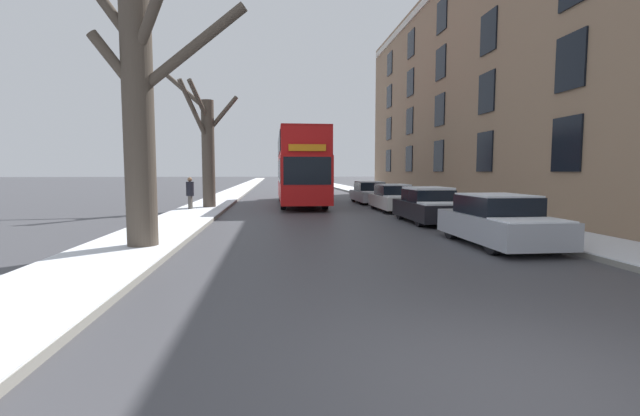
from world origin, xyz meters
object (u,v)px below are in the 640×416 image
Objects in this scene: double_decker_bus at (300,165)px; parked_car_0 at (498,222)px; parked_car_3 at (370,193)px; bare_tree_left_1 at (206,145)px; parked_car_2 at (393,198)px; pedestrian_left_sidewalk at (190,193)px; bare_tree_left_0 at (139,98)px; parked_car_1 at (429,206)px.

parked_car_0 is at bearing -73.32° from double_decker_bus.
bare_tree_left_1 is at bearing -157.84° from parked_car_3.
bare_tree_left_1 is at bearing 128.79° from parked_car_0.
pedestrian_left_sidewalk is (-10.19, 0.41, 0.31)m from parked_car_2.
parked_car_2 is 2.32× the size of pedestrian_left_sidewalk.
pedestrian_left_sidewalk is at bearing -153.90° from parked_car_3.
double_decker_bus is (4.86, 14.79, -1.39)m from bare_tree_left_0.
bare_tree_left_0 is 14.19m from parked_car_2.
parked_car_1 is (9.32, 5.18, -3.16)m from bare_tree_left_0.
bare_tree_left_1 is 1.85× the size of parked_car_2.
parked_car_2 is 0.90× the size of parked_car_3.
pedestrian_left_sidewalk is (-0.67, -1.11, -2.41)m from bare_tree_left_1.
parked_car_3 is at bearing 59.18° from bare_tree_left_0.
bare_tree_left_0 reaches higher than bare_tree_left_1.
parked_car_1 is 0.90× the size of parked_car_3.
parked_car_0 is at bearing -0.61° from bare_tree_left_0.
pedestrian_left_sidewalk is (-5.73, -4.15, -1.47)m from double_decker_bus.
bare_tree_left_1 is 11.88m from parked_car_1.
bare_tree_left_0 reaches higher than double_decker_bus.
bare_tree_left_0 is 11.12m from parked_car_1.
parked_car_1 is (9.52, -6.57, -2.71)m from bare_tree_left_1.
parked_car_3 is at bearing 22.16° from bare_tree_left_1.
parked_car_3 is (9.32, 15.63, -3.17)m from bare_tree_left_0.
bare_tree_left_0 reaches higher than parked_car_2.
parked_car_0 is at bearing 46.43° from pedestrian_left_sidewalk.
pedestrian_left_sidewalk reaches higher than parked_car_2.
parked_car_1 reaches higher than parked_car_2.
bare_tree_left_1 is at bearing -149.00° from double_decker_bus.
parked_car_1 is at bearing -65.10° from double_decker_bus.
pedestrian_left_sidewalk is (-10.19, -4.99, 0.31)m from parked_car_3.
bare_tree_left_1 reaches higher than double_decker_bus.
parked_car_1 is 2.33× the size of pedestrian_left_sidewalk.
bare_tree_left_0 is 1.88× the size of parked_car_0.
pedestrian_left_sidewalk is at bearing -120.88° from bare_tree_left_1.
parked_car_0 is at bearing -90.00° from parked_car_1.
parked_car_1 is at bearing 29.04° from bare_tree_left_0.
pedestrian_left_sidewalk is at bearing 133.50° from parked_car_0.
parked_car_2 is (0.00, 5.04, -0.01)m from parked_car_1.
parked_car_3 is 2.58× the size of pedestrian_left_sidewalk.
bare_tree_left_1 reaches higher than parked_car_2.
parked_car_0 is (4.46, -14.89, -1.77)m from double_decker_bus.
bare_tree_left_0 is 11.05m from pedestrian_left_sidewalk.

